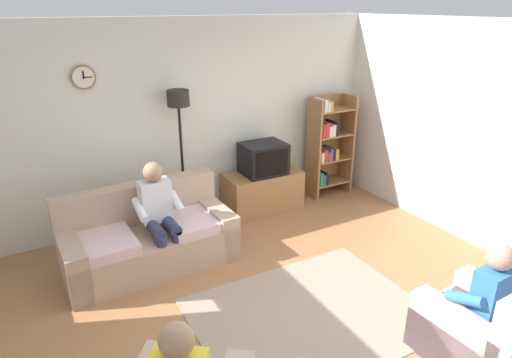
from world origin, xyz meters
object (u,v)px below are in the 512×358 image
Objects in this scene: couch at (149,240)px; person_on_couch at (159,211)px; bookshelf at (327,145)px; tv_stand at (262,191)px; tv at (263,158)px; person_in_right_armchair at (481,294)px; floor_lamp at (180,122)px; armchair_near_bookshelf at (483,331)px.

person_on_couch is (0.12, -0.11, 0.39)m from couch.
tv_stand is at bearing -176.60° from bookshelf.
bookshelf is (1.18, 0.09, -0.00)m from tv.
tv is (0.00, -0.02, 0.51)m from tv_stand.
person_on_couch is 1.11× the size of person_in_right_armchair.
tv_stand is at bearing 19.13° from couch.
tv_stand is 0.71× the size of bookshelf.
bookshelf is 1.25× the size of person_on_couch.
person_in_right_armchair is (0.17, -3.38, 0.31)m from tv_stand.
tv_stand is at bearing -4.92° from floor_lamp.
person_in_right_armchair is (0.17, -3.36, -0.20)m from tv.
couch is 3.48m from armchair_near_bookshelf.
tv_stand is 0.59× the size of floor_lamp.
couch is 1.25× the size of bookshelf.
tv_stand is 1.29m from bookshelf.
person_on_couch is at bearing 125.22° from armchair_near_bookshelf.
person_in_right_armchair reaches higher than couch.
floor_lamp is at bearing 179.29° from bookshelf.
tv_stand is at bearing 92.88° from person_in_right_armchair.
tv is 0.54× the size of person_in_right_armchair.
bookshelf is 3.72m from armchair_near_bookshelf.
tv_stand is at bearing 92.88° from armchair_near_bookshelf.
bookshelf reaches higher than tv.
tv_stand is 0.98× the size of person_in_right_armchair.
bookshelf reaches higher than tv_stand.
tv is 0.32× the size of floor_lamp.
armchair_near_bookshelf is at bearing -54.78° from person_on_couch.
floor_lamp reaches higher than armchair_near_bookshelf.
tv is 1.19m from bookshelf.
floor_lamp is 3.82m from person_in_right_armchair.
bookshelf is (1.18, 0.07, 0.51)m from tv_stand.
tv_stand is at bearing 23.47° from person_on_couch.
tv is 1.33m from floor_lamp.
armchair_near_bookshelf is 0.82× the size of person_in_right_armchair.
couch is 2.03m from tv.
couch is 1.53m from floor_lamp.
floor_lamp is at bearing 110.80° from person_in_right_armchair.
bookshelf is at bearing 4.57° from tv.
person_in_right_armchair is (1.91, -2.63, -0.09)m from person_on_couch.
floor_lamp is (0.71, 0.75, 1.14)m from couch.
tv is at bearing -175.43° from bookshelf.
armchair_near_bookshelf is at bearing -87.12° from tv_stand.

